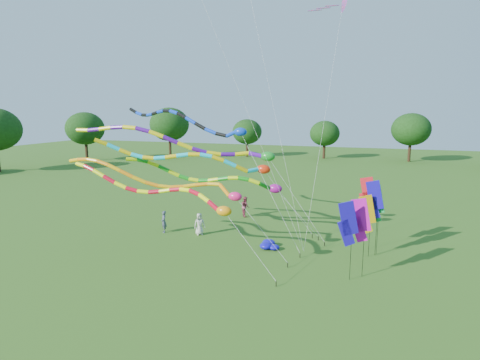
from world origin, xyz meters
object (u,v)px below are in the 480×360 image
(person_c, at_px, (245,207))
(person_a, at_px, (199,224))
(person_b, at_px, (164,222))
(tube_kite_red, at_px, (167,193))
(blue_nylon_heap, at_px, (269,245))
(tube_kite_orange, at_px, (169,181))

(person_c, bearing_deg, person_a, 130.39)
(person_b, distance_m, person_c, 7.65)
(tube_kite_red, height_order, blue_nylon_heap, tube_kite_red)
(blue_nylon_heap, xyz_separation_m, person_b, (-8.32, 0.80, 0.63))
(person_a, bearing_deg, tube_kite_orange, -128.40)
(person_a, bearing_deg, blue_nylon_heap, -49.93)
(blue_nylon_heap, bearing_deg, tube_kite_red, -137.88)
(blue_nylon_heap, bearing_deg, tube_kite_orange, -150.76)
(tube_kite_red, xyz_separation_m, tube_kite_orange, (-0.58, 1.40, 0.41))
(tube_kite_red, relative_size, person_b, 8.08)
(blue_nylon_heap, distance_m, person_b, 8.39)
(tube_kite_orange, distance_m, blue_nylon_heap, 7.83)
(tube_kite_orange, bearing_deg, person_b, 123.42)
(tube_kite_orange, xyz_separation_m, person_c, (1.61, 10.21, -3.85))
(tube_kite_red, distance_m, person_a, 6.69)
(tube_kite_red, distance_m, tube_kite_orange, 1.57)
(blue_nylon_heap, xyz_separation_m, person_c, (-3.96, 7.09, 0.68))
(tube_kite_orange, height_order, person_c, tube_kite_orange)
(tube_kite_orange, distance_m, person_c, 11.03)
(blue_nylon_heap, bearing_deg, person_b, 174.50)
(tube_kite_red, height_order, person_b, tube_kite_red)
(person_b, bearing_deg, tube_kite_orange, -2.00)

